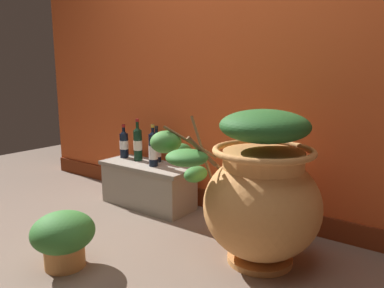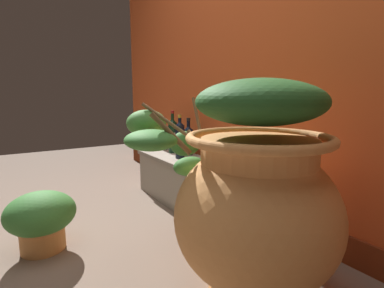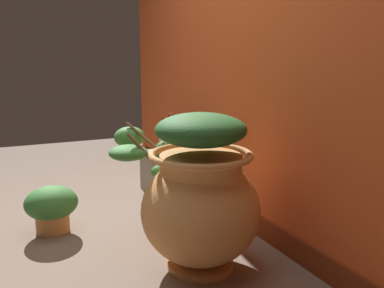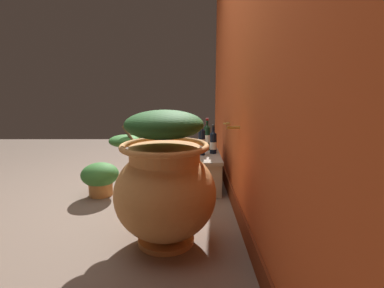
% 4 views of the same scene
% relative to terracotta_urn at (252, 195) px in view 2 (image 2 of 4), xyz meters
% --- Properties ---
extents(ground_plane, '(7.00, 7.00, 0.00)m').
position_rel_terracotta_urn_xyz_m(ground_plane, '(-0.47, -0.55, -0.42)').
color(ground_plane, '#7A6656').
extents(back_wall, '(4.40, 0.33, 2.60)m').
position_rel_terracotta_urn_xyz_m(back_wall, '(-0.47, 0.65, 0.87)').
color(back_wall, '#D15123').
rests_on(back_wall, ground_plane).
extents(terracotta_urn, '(1.01, 0.76, 0.88)m').
position_rel_terracotta_urn_xyz_m(terracotta_urn, '(0.00, 0.00, 0.00)').
color(terracotta_urn, '#D68E4C').
rests_on(terracotta_urn, ground_plane).
extents(stone_ledge, '(0.81, 0.34, 0.35)m').
position_rel_terracotta_urn_xyz_m(stone_ledge, '(-1.13, 0.30, -0.24)').
color(stone_ledge, '#9E9384').
rests_on(stone_ledge, ground_plane).
extents(wine_bottle_left, '(0.07, 0.07, 0.35)m').
position_rel_terracotta_urn_xyz_m(wine_bottle_left, '(-1.28, 0.35, 0.08)').
color(wine_bottle_left, black).
rests_on(wine_bottle_left, stone_ledge).
extents(wine_bottle_middle, '(0.08, 0.08, 0.29)m').
position_rel_terracotta_urn_xyz_m(wine_bottle_middle, '(-1.46, 0.35, 0.05)').
color(wine_bottle_middle, black).
rests_on(wine_bottle_middle, stone_ledge).
extents(wine_bottle_right, '(0.07, 0.07, 0.30)m').
position_rel_terracotta_urn_xyz_m(wine_bottle_right, '(-1.12, 0.40, 0.05)').
color(wine_bottle_right, black).
rests_on(wine_bottle_right, stone_ledge).
extents(wine_bottle_back, '(0.07, 0.07, 0.33)m').
position_rel_terracotta_urn_xyz_m(wine_bottle_back, '(-1.05, 0.28, 0.07)').
color(wine_bottle_back, black).
rests_on(wine_bottle_back, stone_ledge).
extents(potted_shrub, '(0.35, 0.35, 0.32)m').
position_rel_terracotta_urn_xyz_m(potted_shrub, '(-0.84, -0.70, -0.25)').
color(potted_shrub, '#D68E4C').
rests_on(potted_shrub, ground_plane).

